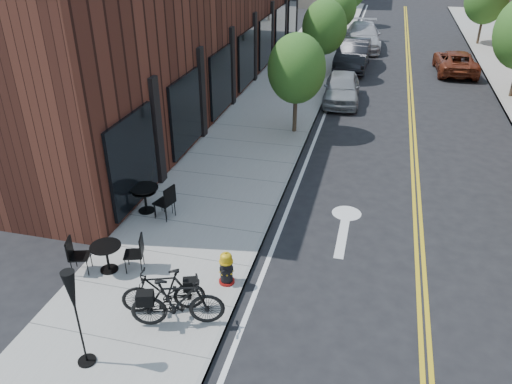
% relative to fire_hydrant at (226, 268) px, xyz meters
% --- Properties ---
extents(ground, '(120.00, 120.00, 0.00)m').
position_rel_fire_hydrant_xyz_m(ground, '(0.40, 0.71, -0.52)').
color(ground, black).
rests_on(ground, ground).
extents(sidewalk_near, '(4.00, 70.00, 0.12)m').
position_rel_fire_hydrant_xyz_m(sidewalk_near, '(-1.60, 10.71, -0.46)').
color(sidewalk_near, '#9E9B93').
rests_on(sidewalk_near, ground).
extents(building_near, '(5.00, 28.00, 7.00)m').
position_rel_fire_hydrant_xyz_m(building_near, '(-6.10, 14.71, 2.98)').
color(building_near, '#3F1C14').
rests_on(building_near, ground).
extents(tree_near_a, '(2.20, 2.20, 3.81)m').
position_rel_fire_hydrant_xyz_m(tree_near_a, '(-0.20, 9.71, 2.08)').
color(tree_near_a, '#382B1E').
rests_on(tree_near_a, sidewalk_near).
extents(tree_near_b, '(2.30, 2.30, 3.98)m').
position_rel_fire_hydrant_xyz_m(tree_near_b, '(-0.20, 17.71, 2.20)').
color(tree_near_b, '#382B1E').
rests_on(tree_near_b, sidewalk_near).
extents(tree_near_c, '(2.10, 2.10, 3.67)m').
position_rel_fire_hydrant_xyz_m(tree_near_c, '(-0.20, 25.71, 2.01)').
color(tree_near_c, '#382B1E').
rests_on(tree_near_c, sidewalk_near).
extents(fire_hydrant, '(0.48, 0.48, 0.84)m').
position_rel_fire_hydrant_xyz_m(fire_hydrant, '(0.00, 0.00, 0.00)').
color(fire_hydrant, maroon).
rests_on(fire_hydrant, sidewalk_near).
extents(bicycle_left, '(1.82, 1.08, 1.06)m').
position_rel_fire_hydrant_xyz_m(bicycle_left, '(-1.00, -1.24, 0.13)').
color(bicycle_left, black).
rests_on(bicycle_left, sidewalk_near).
extents(bicycle_right, '(1.99, 1.10, 1.15)m').
position_rel_fire_hydrant_xyz_m(bicycle_right, '(-0.55, -1.54, 0.18)').
color(bicycle_right, black).
rests_on(bicycle_right, sidewalk_near).
extents(bistro_set_a, '(1.72, 0.93, 0.91)m').
position_rel_fire_hydrant_xyz_m(bistro_set_a, '(-2.87, -0.25, 0.06)').
color(bistro_set_a, black).
rests_on(bistro_set_a, sidewalk_near).
extents(bistro_set_b, '(1.62, 0.75, 0.86)m').
position_rel_fire_hydrant_xyz_m(bistro_set_b, '(-3.20, 2.50, 0.03)').
color(bistro_set_b, black).
rests_on(bistro_set_b, sidewalk_near).
extents(bistro_set_c, '(1.90, 0.98, 1.00)m').
position_rel_fire_hydrant_xyz_m(bistro_set_c, '(-3.20, 2.52, 0.10)').
color(bistro_set_c, black).
rests_on(bistro_set_c, sidewalk_near).
extents(patio_umbrella, '(0.34, 0.34, 2.12)m').
position_rel_fire_hydrant_xyz_m(patio_umbrella, '(-1.87, -2.92, 1.12)').
color(patio_umbrella, black).
rests_on(patio_umbrella, sidewalk_near).
extents(parked_car_a, '(1.85, 4.10, 1.37)m').
position_rel_fire_hydrant_xyz_m(parked_car_a, '(1.20, 14.17, 0.16)').
color(parked_car_a, gray).
rests_on(parked_car_a, ground).
extents(parked_car_b, '(1.81, 4.93, 1.61)m').
position_rel_fire_hydrant_xyz_m(parked_car_b, '(1.20, 20.38, 0.29)').
color(parked_car_b, black).
rests_on(parked_car_b, ground).
extents(parked_car_c, '(2.66, 5.67, 1.60)m').
position_rel_fire_hydrant_xyz_m(parked_car_c, '(1.41, 25.74, 0.28)').
color(parked_car_c, '#B8B8BD').
rests_on(parked_car_c, ground).
extents(parked_car_far, '(2.23, 4.53, 1.24)m').
position_rel_fire_hydrant_xyz_m(parked_car_far, '(6.80, 20.87, 0.10)').
color(parked_car_far, maroon).
rests_on(parked_car_far, ground).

